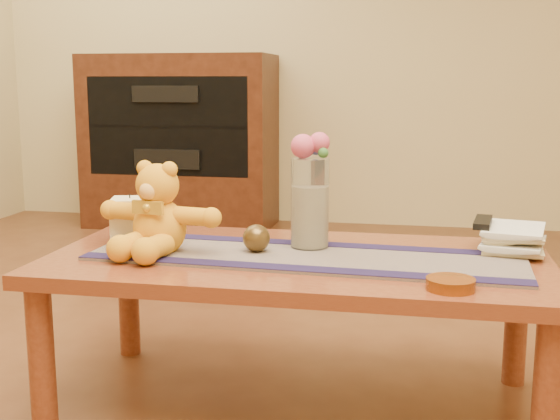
% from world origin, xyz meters
% --- Properties ---
extents(floor, '(5.50, 5.50, 0.00)m').
position_xyz_m(floor, '(0.00, 0.00, 0.00)').
color(floor, '#542C18').
rests_on(floor, ground).
extents(wall_back, '(5.50, 0.00, 5.50)m').
position_xyz_m(wall_back, '(0.00, 2.75, 1.35)').
color(wall_back, '#C7B67F').
rests_on(wall_back, floor).
extents(coffee_table_top, '(1.40, 0.70, 0.04)m').
position_xyz_m(coffee_table_top, '(0.00, 0.00, 0.43)').
color(coffee_table_top, '#612917').
rests_on(coffee_table_top, floor).
extents(table_leg_fl, '(0.07, 0.07, 0.41)m').
position_xyz_m(table_leg_fl, '(-0.64, -0.29, 0.21)').
color(table_leg_fl, '#612917').
rests_on(table_leg_fl, floor).
extents(table_leg_fr, '(0.07, 0.07, 0.41)m').
position_xyz_m(table_leg_fr, '(0.64, -0.29, 0.21)').
color(table_leg_fr, '#612917').
rests_on(table_leg_fr, floor).
extents(table_leg_bl, '(0.07, 0.07, 0.41)m').
position_xyz_m(table_leg_bl, '(-0.64, 0.29, 0.21)').
color(table_leg_bl, '#612917').
rests_on(table_leg_bl, floor).
extents(table_leg_br, '(0.07, 0.07, 0.41)m').
position_xyz_m(table_leg_br, '(0.64, 0.29, 0.21)').
color(table_leg_br, '#612917').
rests_on(table_leg_br, floor).
extents(persian_runner, '(1.21, 0.40, 0.01)m').
position_xyz_m(persian_runner, '(0.02, -0.02, 0.45)').
color(persian_runner, '#16173F').
rests_on(persian_runner, coffee_table_top).
extents(runner_border_near, '(1.20, 0.11, 0.00)m').
position_xyz_m(runner_border_near, '(0.02, -0.16, 0.46)').
color(runner_border_near, '#1A133A').
rests_on(runner_border_near, persian_runner).
extents(runner_border_far, '(1.20, 0.11, 0.00)m').
position_xyz_m(runner_border_far, '(0.03, 0.13, 0.46)').
color(runner_border_far, '#1A133A').
rests_on(runner_border_far, persian_runner).
extents(teddy_bear, '(0.41, 0.36, 0.24)m').
position_xyz_m(teddy_bear, '(-0.39, -0.04, 0.58)').
color(teddy_bear, orange).
rests_on(teddy_bear, persian_runner).
extents(pillar_candle, '(0.13, 0.13, 0.13)m').
position_xyz_m(pillar_candle, '(-0.52, 0.06, 0.52)').
color(pillar_candle, '#F8E7B6').
rests_on(pillar_candle, persian_runner).
extents(candle_wick, '(0.00, 0.00, 0.01)m').
position_xyz_m(candle_wick, '(-0.52, 0.06, 0.59)').
color(candle_wick, black).
rests_on(candle_wick, pillar_candle).
extents(glass_vase, '(0.11, 0.11, 0.26)m').
position_xyz_m(glass_vase, '(0.02, 0.08, 0.59)').
color(glass_vase, silver).
rests_on(glass_vase, persian_runner).
extents(potpourri_fill, '(0.09, 0.09, 0.18)m').
position_xyz_m(potpourri_fill, '(0.02, 0.08, 0.55)').
color(potpourri_fill, beige).
rests_on(potpourri_fill, glass_vase).
extents(rose_left, '(0.07, 0.07, 0.07)m').
position_xyz_m(rose_left, '(0.00, 0.07, 0.75)').
color(rose_left, '#C7466C').
rests_on(rose_left, glass_vase).
extents(rose_right, '(0.06, 0.06, 0.06)m').
position_xyz_m(rose_right, '(0.05, 0.09, 0.76)').
color(rose_right, '#C7466C').
rests_on(rose_right, glass_vase).
extents(blue_flower_back, '(0.04, 0.04, 0.04)m').
position_xyz_m(blue_flower_back, '(0.03, 0.12, 0.75)').
color(blue_flower_back, '#5159AF').
rests_on(blue_flower_back, glass_vase).
extents(blue_flower_side, '(0.04, 0.04, 0.04)m').
position_xyz_m(blue_flower_side, '(-0.01, 0.10, 0.74)').
color(blue_flower_side, '#5159AF').
rests_on(blue_flower_side, glass_vase).
extents(leaf_sprig, '(0.03, 0.03, 0.03)m').
position_xyz_m(leaf_sprig, '(0.06, 0.06, 0.74)').
color(leaf_sprig, '#33662D').
rests_on(leaf_sprig, glass_vase).
extents(bronze_ball, '(0.10, 0.10, 0.08)m').
position_xyz_m(bronze_ball, '(-0.12, -0.00, 0.50)').
color(bronze_ball, '#4D3819').
rests_on(bronze_ball, persian_runner).
extents(book_bottom, '(0.18, 0.24, 0.02)m').
position_xyz_m(book_bottom, '(0.52, 0.17, 0.46)').
color(book_bottom, beige).
rests_on(book_bottom, coffee_table_top).
extents(book_lower, '(0.21, 0.26, 0.02)m').
position_xyz_m(book_lower, '(0.52, 0.17, 0.48)').
color(book_lower, beige).
rests_on(book_lower, book_bottom).
extents(book_upper, '(0.17, 0.23, 0.02)m').
position_xyz_m(book_upper, '(0.51, 0.18, 0.50)').
color(book_upper, beige).
rests_on(book_upper, book_lower).
extents(book_top, '(0.20, 0.25, 0.02)m').
position_xyz_m(book_top, '(0.52, 0.17, 0.52)').
color(book_top, beige).
rests_on(book_top, book_upper).
extents(tv_remote, '(0.07, 0.16, 0.02)m').
position_xyz_m(tv_remote, '(0.51, 0.17, 0.54)').
color(tv_remote, black).
rests_on(tv_remote, book_top).
extents(amber_dish, '(0.13, 0.13, 0.03)m').
position_xyz_m(amber_dish, '(0.41, -0.26, 0.46)').
color(amber_dish, '#BF5914').
rests_on(amber_dish, coffee_table_top).
extents(media_cabinet, '(1.20, 0.50, 1.10)m').
position_xyz_m(media_cabinet, '(-1.20, 2.48, 0.55)').
color(media_cabinet, black).
rests_on(media_cabinet, floor).
extents(cabinet_cavity, '(1.02, 0.03, 0.61)m').
position_xyz_m(cabinet_cavity, '(-1.20, 2.25, 0.66)').
color(cabinet_cavity, black).
rests_on(cabinet_cavity, media_cabinet).
extents(cabinet_shelf, '(1.02, 0.20, 0.02)m').
position_xyz_m(cabinet_shelf, '(-1.20, 2.33, 0.66)').
color(cabinet_shelf, black).
rests_on(cabinet_shelf, media_cabinet).
extents(stereo_upper, '(0.42, 0.28, 0.10)m').
position_xyz_m(stereo_upper, '(-1.20, 2.35, 0.86)').
color(stereo_upper, black).
rests_on(stereo_upper, media_cabinet).
extents(stereo_lower, '(0.42, 0.28, 0.12)m').
position_xyz_m(stereo_lower, '(-1.20, 2.35, 0.46)').
color(stereo_lower, black).
rests_on(stereo_lower, media_cabinet).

